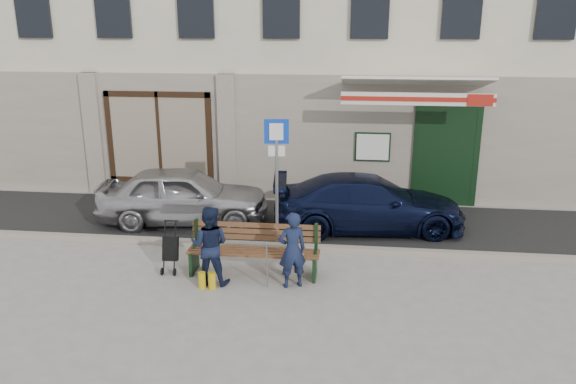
% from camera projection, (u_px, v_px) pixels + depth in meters
% --- Properties ---
extents(ground, '(80.00, 80.00, 0.00)m').
position_uv_depth(ground, '(247.00, 281.00, 10.06)').
color(ground, '#9E9991').
rests_on(ground, ground).
extents(asphalt_lane, '(60.00, 3.20, 0.01)m').
position_uv_depth(asphalt_lane, '(272.00, 222.00, 13.01)').
color(asphalt_lane, '#282828').
rests_on(asphalt_lane, ground).
extents(curb, '(60.00, 0.18, 0.12)m').
position_uv_depth(curb, '(261.00, 246.00, 11.47)').
color(curb, '#9E9384').
rests_on(curb, ground).
extents(building, '(20.00, 8.27, 10.00)m').
position_uv_depth(building, '(297.00, 3.00, 16.64)').
color(building, beige).
rests_on(building, ground).
extents(car_silver, '(3.99, 1.97, 1.31)m').
position_uv_depth(car_silver, '(183.00, 195.00, 12.80)').
color(car_silver, '#B3B3B8').
rests_on(car_silver, ground).
extents(car_navy, '(4.36, 2.15, 1.22)m').
position_uv_depth(car_navy, '(369.00, 203.00, 12.39)').
color(car_navy, black).
rests_on(car_navy, ground).
extents(parking_sign, '(0.49, 0.09, 2.63)m').
position_uv_depth(parking_sign, '(277.00, 163.00, 11.18)').
color(parking_sign, gray).
rests_on(parking_sign, ground).
extents(bench, '(2.40, 1.17, 0.98)m').
position_uv_depth(bench, '(251.00, 251.00, 10.20)').
color(bench, brown).
rests_on(bench, ground).
extents(man, '(0.59, 0.50, 1.37)m').
position_uv_depth(man, '(292.00, 250.00, 9.66)').
color(man, '#161F3C').
rests_on(man, ground).
extents(woman, '(0.71, 0.57, 1.43)m').
position_uv_depth(woman, '(210.00, 245.00, 9.79)').
color(woman, '#141C37').
rests_on(woman, ground).
extents(stroller, '(0.28, 0.40, 0.96)m').
position_uv_depth(stroller, '(170.00, 250.00, 10.33)').
color(stroller, black).
rests_on(stroller, ground).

